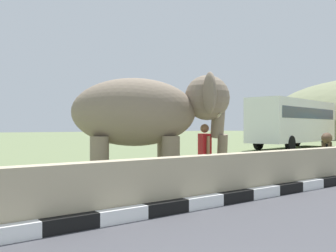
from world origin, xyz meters
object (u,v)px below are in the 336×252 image
object	(u,v)px
person_handler	(205,151)
cow_near	(327,139)
elephant	(149,114)
bus_white	(294,120)

from	to	relation	value
person_handler	cow_near	xyz separation A→B (m)	(14.55, 5.01, -0.06)
person_handler	cow_near	bearing A→B (deg)	19.00
elephant	bus_white	world-z (taller)	bus_white
elephant	person_handler	bearing A→B (deg)	-17.92
cow_near	person_handler	bearing A→B (deg)	-161.00
elephant	person_handler	size ratio (longest dim) A/B	2.40
elephant	cow_near	distance (m)	16.67
elephant	bus_white	distance (m)	20.57
bus_white	cow_near	world-z (taller)	bus_white
bus_white	cow_near	size ratio (longest dim) A/B	5.44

